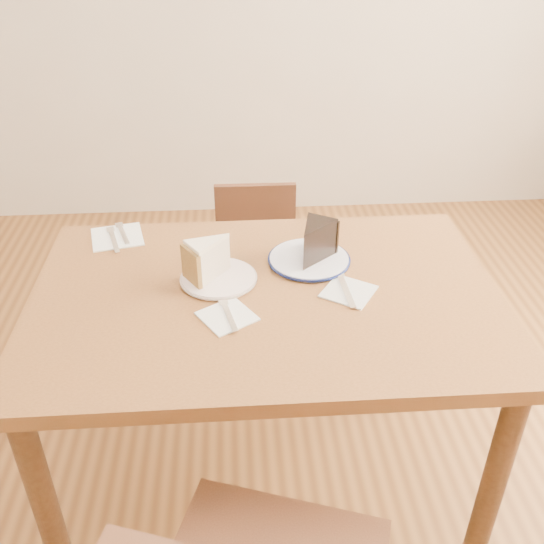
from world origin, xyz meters
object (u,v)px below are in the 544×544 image
(carrot_cake, at_px, (212,259))
(table, at_px, (266,323))
(plate_navy, at_px, (309,259))
(chocolate_cake, at_px, (313,245))
(chair_far, at_px, (257,274))
(plate_cream, at_px, (219,278))

(carrot_cake, bearing_deg, table, 28.25)
(plate_navy, distance_m, carrot_cake, 0.28)
(table, bearing_deg, plate_navy, 48.03)
(plate_navy, bearing_deg, chocolate_cake, -59.14)
(table, distance_m, chair_far, 0.69)
(table, relative_size, chocolate_cake, 9.54)
(carrot_cake, distance_m, chocolate_cake, 0.28)
(plate_cream, height_order, plate_navy, same)
(chair_far, relative_size, plate_navy, 3.27)
(chair_far, bearing_deg, chocolate_cake, 105.01)
(table, bearing_deg, plate_cream, 151.47)
(table, xyz_separation_m, carrot_cake, (-0.14, 0.08, 0.16))
(plate_cream, distance_m, carrot_cake, 0.06)
(plate_cream, bearing_deg, chair_far, 77.63)
(plate_cream, distance_m, chocolate_cake, 0.27)
(table, height_order, chair_far, table)
(plate_cream, bearing_deg, table, -28.53)
(chair_far, height_order, plate_navy, plate_navy)
(plate_cream, xyz_separation_m, chocolate_cake, (0.26, 0.07, 0.05))
(plate_cream, bearing_deg, chocolate_cake, 14.55)
(plate_navy, height_order, chocolate_cake, chocolate_cake)
(table, distance_m, plate_navy, 0.22)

